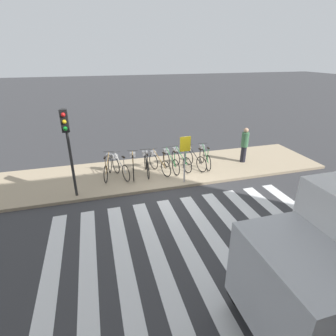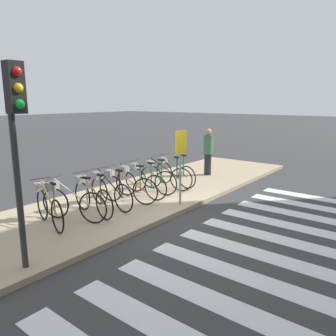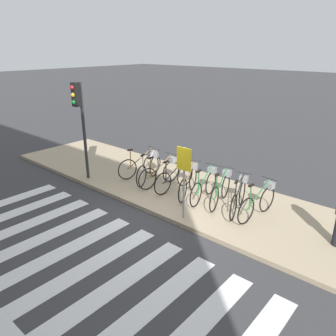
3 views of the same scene
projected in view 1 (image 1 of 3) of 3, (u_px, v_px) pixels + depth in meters
ground_plane at (168, 190)px, 10.56m from camera, size 120.00×120.00×0.00m
sidewalk at (158, 171)px, 12.05m from camera, size 15.56×3.46×0.12m
road_crosswalk at (222, 279)px, 6.38m from camera, size 8.55×8.00×0.01m
parked_bicycle_0 at (108, 166)px, 11.29m from camera, size 0.58×1.69×1.06m
parked_bicycle_1 at (120, 166)px, 11.28m from camera, size 0.67×1.65×1.06m
parked_bicycle_2 at (133, 165)px, 11.42m from camera, size 0.46×1.72×1.06m
parked_bicycle_3 at (146, 163)px, 11.60m from camera, size 0.46×1.73×1.06m
parked_bicycle_4 at (158, 162)px, 11.70m from camera, size 0.69×1.65×1.06m
parked_bicycle_5 at (170, 161)px, 11.89m from camera, size 0.46×1.72×1.06m
parked_bicycle_6 at (180, 159)px, 12.09m from camera, size 0.56×1.69×1.06m
parked_bicycle_7 at (194, 158)px, 12.17m from camera, size 0.61×1.68×1.06m
parked_bicycle_8 at (205, 157)px, 12.36m from camera, size 0.46×1.73×1.06m
pedestrian at (245, 144)px, 12.64m from camera, size 0.34×0.34×1.71m
traffic_light at (67, 136)px, 8.88m from camera, size 0.24×0.40×3.27m
sign_post at (185, 152)px, 10.42m from camera, size 0.44×0.07×1.96m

